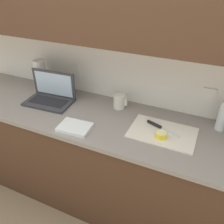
% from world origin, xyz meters
% --- Properties ---
extents(ground_plane, '(12.00, 12.00, 0.00)m').
position_xyz_m(ground_plane, '(0.00, 0.00, 0.00)').
color(ground_plane, '#847056').
rests_on(ground_plane, ground).
extents(wall_back, '(5.20, 0.38, 2.60)m').
position_xyz_m(wall_back, '(0.00, 0.24, 1.56)').
color(wall_back, white).
rests_on(wall_back, ground_plane).
extents(counter_unit, '(2.58, 0.63, 0.90)m').
position_xyz_m(counter_unit, '(-0.02, 0.00, 0.46)').
color(counter_unit, '#472D1E').
rests_on(counter_unit, ground_plane).
extents(laptop, '(0.40, 0.25, 0.24)m').
position_xyz_m(laptop, '(-0.44, 0.05, 0.96)').
color(laptop, '#333338').
rests_on(laptop, counter_unit).
extents(cutting_board, '(0.44, 0.29, 0.01)m').
position_xyz_m(cutting_board, '(0.51, -0.00, 0.91)').
color(cutting_board, silver).
rests_on(cutting_board, counter_unit).
extents(knife, '(0.25, 0.11, 0.02)m').
position_xyz_m(knife, '(0.47, 0.04, 0.92)').
color(knife, silver).
rests_on(knife, cutting_board).
extents(lemon_half_cut, '(0.07, 0.07, 0.04)m').
position_xyz_m(lemon_half_cut, '(0.52, -0.06, 0.93)').
color(lemon_half_cut, yellow).
rests_on(lemon_half_cut, cutting_board).
extents(bottle_green_soda, '(0.06, 0.06, 0.26)m').
position_xyz_m(bottle_green_soda, '(0.86, 0.21, 1.02)').
color(bottle_green_soda, silver).
rests_on(bottle_green_soda, counter_unit).
extents(measuring_cup, '(0.11, 0.09, 0.11)m').
position_xyz_m(measuring_cup, '(0.12, 0.19, 0.96)').
color(measuring_cup, silver).
rests_on(measuring_cup, counter_unit).
extents(paper_towel_roll, '(0.11, 0.11, 0.27)m').
position_xyz_m(paper_towel_roll, '(-0.64, 0.21, 1.04)').
color(paper_towel_roll, white).
rests_on(paper_towel_roll, counter_unit).
extents(dish_towel, '(0.23, 0.18, 0.02)m').
position_xyz_m(dish_towel, '(-0.05, -0.20, 0.92)').
color(dish_towel, white).
rests_on(dish_towel, counter_unit).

